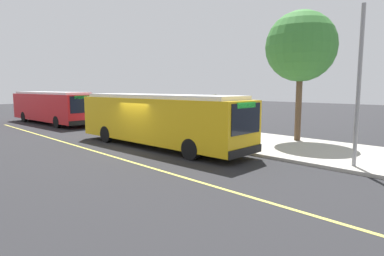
% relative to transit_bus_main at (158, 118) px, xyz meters
% --- Properties ---
extents(ground_plane, '(120.00, 120.00, 0.00)m').
position_rel_transit_bus_main_xyz_m(ground_plane, '(-0.44, -1.01, -1.62)').
color(ground_plane, '#232326').
extents(sidewalk_curb, '(44.00, 6.40, 0.15)m').
position_rel_transit_bus_main_xyz_m(sidewalk_curb, '(-0.44, 4.99, -1.54)').
color(sidewalk_curb, '#A8A399').
rests_on(sidewalk_curb, ground_plane).
extents(lane_stripe_center, '(36.00, 0.14, 0.01)m').
position_rel_transit_bus_main_xyz_m(lane_stripe_center, '(-0.44, -3.21, -1.61)').
color(lane_stripe_center, '#E0D64C').
rests_on(lane_stripe_center, ground_plane).
extents(transit_bus_main, '(11.82, 3.15, 2.95)m').
position_rel_transit_bus_main_xyz_m(transit_bus_main, '(0.00, 0.00, 0.00)').
color(transit_bus_main, gold).
rests_on(transit_bus_main, ground_plane).
extents(transit_bus_second, '(11.70, 3.30, 2.95)m').
position_rel_transit_bus_main_xyz_m(transit_bus_second, '(-16.32, 0.23, -0.00)').
color(transit_bus_second, red).
rests_on(transit_bus_second, ground_plane).
extents(bus_shelter, '(2.90, 1.60, 2.48)m').
position_rel_transit_bus_main_xyz_m(bus_shelter, '(-0.44, 5.32, 0.30)').
color(bus_shelter, '#333338').
rests_on(bus_shelter, sidewalk_curb).
extents(waiting_bench, '(1.60, 0.48, 0.95)m').
position_rel_transit_bus_main_xyz_m(waiting_bench, '(-0.31, 5.22, -0.98)').
color(waiting_bench, brown).
rests_on(waiting_bench, sidewalk_curb).
extents(route_sign_post, '(0.44, 0.08, 2.80)m').
position_rel_transit_bus_main_xyz_m(route_sign_post, '(1.74, 2.80, 0.34)').
color(route_sign_post, '#333338').
rests_on(route_sign_post, sidewalk_curb).
extents(street_tree_near_shelter, '(4.12, 4.12, 7.64)m').
position_rel_transit_bus_main_xyz_m(street_tree_near_shelter, '(4.72, 6.96, 4.09)').
color(street_tree_near_shelter, brown).
rests_on(street_tree_near_shelter, sidewalk_curb).
extents(utility_pole, '(0.16, 0.16, 6.40)m').
position_rel_transit_bus_main_xyz_m(utility_pole, '(9.54, 2.60, 1.73)').
color(utility_pole, gray).
rests_on(utility_pole, sidewalk_curb).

